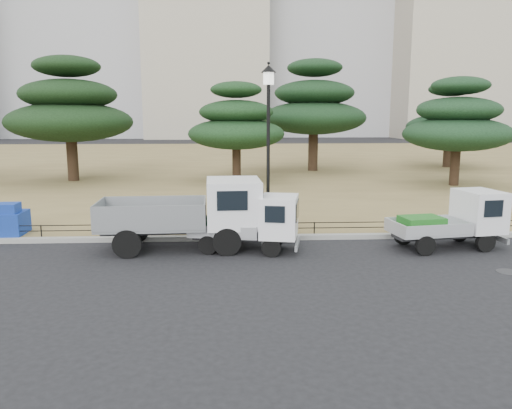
{
  "coord_description": "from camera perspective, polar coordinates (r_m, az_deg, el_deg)",
  "views": [
    {
      "loc": [
        -0.77,
        -13.47,
        4.05
      ],
      "look_at": [
        0.0,
        2.0,
        1.3
      ],
      "focal_mm": 35.0,
      "sensor_mm": 36.0,
      "label": 1
    }
  ],
  "objects": [
    {
      "name": "ground",
      "position": [
        14.08,
        0.41,
        -6.64
      ],
      "size": [
        220.0,
        220.0,
        0.0
      ],
      "primitive_type": "plane",
      "color": "black"
    },
    {
      "name": "lawn",
      "position": [
        44.25,
        -1.86,
        4.9
      ],
      "size": [
        120.0,
        56.0,
        0.15
      ],
      "primitive_type": "cube",
      "color": "olive",
      "rests_on": "ground"
    },
    {
      "name": "curb",
      "position": [
        16.57,
        -0.1,
        -3.8
      ],
      "size": [
        120.0,
        0.25,
        0.16
      ],
      "primitive_type": "cube",
      "color": "gray",
      "rests_on": "ground"
    },
    {
      "name": "truck_large",
      "position": [
        15.4,
        -7.45,
        -0.72
      ],
      "size": [
        4.98,
        2.17,
        2.14
      ],
      "rotation": [
        0.0,
        0.0,
        0.04
      ],
      "color": "black",
      "rests_on": "ground"
    },
    {
      "name": "truck_kei_front",
      "position": [
        15.1,
        -0.33,
        -2.18
      ],
      "size": [
        3.41,
        1.94,
        1.7
      ],
      "rotation": [
        0.0,
        0.0,
        -0.2
      ],
      "color": "black",
      "rests_on": "ground"
    },
    {
      "name": "truck_kei_rear",
      "position": [
        16.61,
        21.7,
        -1.63
      ],
      "size": [
        3.57,
        1.93,
        1.77
      ],
      "rotation": [
        0.0,
        0.0,
        0.16
      ],
      "color": "black",
      "rests_on": "ground"
    },
    {
      "name": "street_lamp",
      "position": [
        16.41,
        1.42,
        9.46
      ],
      "size": [
        0.49,
        0.49,
        5.51
      ],
      "color": "black",
      "rests_on": "lawn"
    },
    {
      "name": "pipe_fence",
      "position": [
        16.63,
        -0.13,
        -2.47
      ],
      "size": [
        38.0,
        0.04,
        0.4
      ],
      "color": "black",
      "rests_on": "lawn"
    },
    {
      "name": "tarp_pile",
      "position": [
        18.68,
        -27.16,
        -1.76
      ],
      "size": [
        1.65,
        1.24,
        1.07
      ],
      "rotation": [
        0.0,
        0.0,
        0.04
      ],
      "color": "#1537A3",
      "rests_on": "lawn"
    },
    {
      "name": "manhole",
      "position": [
        14.82,
        26.87,
        -6.88
      ],
      "size": [
        0.6,
        0.6,
        0.01
      ],
      "primitive_type": "cylinder",
      "color": "#2D2D30",
      "rests_on": "ground"
    },
    {
      "name": "pine_west_near",
      "position": [
        32.39,
        -20.55,
        10.12
      ],
      "size": [
        7.43,
        7.43,
        7.43
      ],
      "color": "black",
      "rests_on": "lawn"
    },
    {
      "name": "pine_center_left",
      "position": [
        30.45,
        -2.27,
        9.18
      ],
      "size": [
        5.85,
        5.85,
        5.95
      ],
      "color": "black",
      "rests_on": "lawn"
    },
    {
      "name": "pine_center_right",
      "position": [
        36.41,
        6.63,
        11.04
      ],
      "size": [
        7.43,
        7.43,
        7.88
      ],
      "color": "black",
      "rests_on": "lawn"
    },
    {
      "name": "pine_east_near",
      "position": [
        30.55,
        22.07,
        8.6
      ],
      "size": [
        6.02,
        6.02,
        6.08
      ],
      "color": "black",
      "rests_on": "lawn"
    },
    {
      "name": "pine_east_far",
      "position": [
        41.51,
        21.23,
        9.16
      ],
      "size": [
        6.44,
        6.44,
        6.47
      ],
      "color": "black",
      "rests_on": "lawn"
    },
    {
      "name": "tower_east",
      "position": [
        105.71,
        21.26,
        20.29
      ],
      "size": [
        20.0,
        18.0,
        48.0
      ],
      "primitive_type": "cube",
      "color": "#AAA08C",
      "rests_on": "ground"
    }
  ]
}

